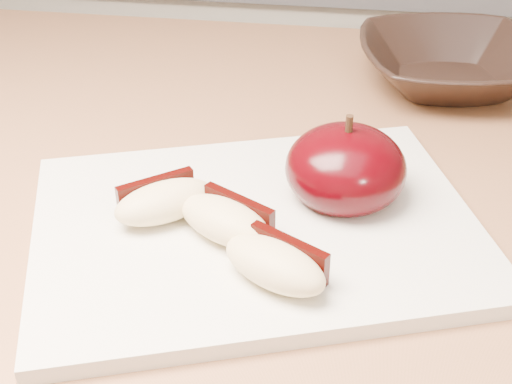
# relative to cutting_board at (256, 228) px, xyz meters

# --- Properties ---
(back_cabinet) EXTENTS (2.40, 0.62, 0.94)m
(back_cabinet) POSITION_rel_cutting_board_xyz_m (-0.10, 0.81, -0.44)
(back_cabinet) COLOR silver
(back_cabinet) RESTS_ON ground
(cutting_board) EXTENTS (0.37, 0.32, 0.01)m
(cutting_board) POSITION_rel_cutting_board_xyz_m (0.00, 0.00, 0.00)
(cutting_board) COLOR silver
(cutting_board) RESTS_ON island_counter
(apple_half) EXTENTS (0.09, 0.09, 0.08)m
(apple_half) POSITION_rel_cutting_board_xyz_m (0.06, 0.04, 0.03)
(apple_half) COLOR black
(apple_half) RESTS_ON cutting_board
(apple_wedge_a) EXTENTS (0.08, 0.07, 0.03)m
(apple_wedge_a) POSITION_rel_cutting_board_xyz_m (-0.07, -0.00, 0.02)
(apple_wedge_a) COLOR beige
(apple_wedge_a) RESTS_ON cutting_board
(apple_wedge_b) EXTENTS (0.08, 0.07, 0.03)m
(apple_wedge_b) POSITION_rel_cutting_board_xyz_m (-0.02, -0.02, 0.02)
(apple_wedge_b) COLOR beige
(apple_wedge_b) RESTS_ON cutting_board
(apple_wedge_c) EXTENTS (0.08, 0.07, 0.03)m
(apple_wedge_c) POSITION_rel_cutting_board_xyz_m (0.02, -0.06, 0.02)
(apple_wedge_c) COLOR beige
(apple_wedge_c) RESTS_ON cutting_board
(bowl) EXTENTS (0.21, 0.21, 0.05)m
(bowl) POSITION_rel_cutting_board_xyz_m (0.16, 0.28, 0.02)
(bowl) COLOR black
(bowl) RESTS_ON island_counter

